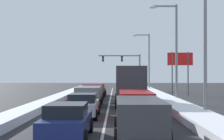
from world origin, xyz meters
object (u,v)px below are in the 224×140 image
box_truck_right_lane_third (130,84)px  sedan_silver_center_lane_second (83,105)px  suv_charcoal_right_lane_nearest (139,115)px  street_lamp_right_far (147,57)px  suv_gray_center_lane_third (89,94)px  roadside_sign_right (180,64)px  sedan_navy_center_lane_nearest (67,121)px  sedan_green_right_lane_fourth (127,92)px  suv_maroon_center_lane_fourth (94,90)px  street_lamp_right_mid (173,45)px  street_lamp_right_near (199,43)px  sedan_black_center_lane_fifth (98,90)px  suv_red_right_lane_second (136,102)px  traffic_light_gantry (127,64)px  sedan_tan_right_lane_fifth (125,89)px

box_truck_right_lane_third → sedan_silver_center_lane_second: box_truck_right_lane_third is taller
suv_charcoal_right_lane_nearest → street_lamp_right_far: bearing=84.2°
suv_gray_center_lane_third → roadside_sign_right: bearing=53.8°
sedan_navy_center_lane_nearest → sedan_silver_center_lane_second: size_ratio=1.00×
sedan_green_right_lane_fourth → sedan_navy_center_lane_nearest: same height
roadside_sign_right → suv_maroon_center_lane_fourth: bearing=-146.5°
suv_gray_center_lane_third → street_lamp_right_mid: bearing=23.4°
suv_charcoal_right_lane_nearest → sedan_silver_center_lane_second: suv_charcoal_right_lane_nearest is taller
roadside_sign_right → suv_charcoal_right_lane_nearest: bearing=-104.3°
street_lamp_right_near → roadside_sign_right: bearing=82.3°
suv_charcoal_right_lane_nearest → roadside_sign_right: roadside_sign_right is taller
suv_charcoal_right_lane_nearest → street_lamp_right_near: street_lamp_right_near is taller
sedan_green_right_lane_fourth → sedan_black_center_lane_fifth: bearing=125.0°
sedan_green_right_lane_fourth → street_lamp_right_mid: 7.93m
street_lamp_right_mid → suv_red_right_lane_second: bearing=-110.9°
sedan_green_right_lane_fourth → street_lamp_right_near: (3.99, -15.33, 3.93)m
street_lamp_right_far → roadside_sign_right: bearing=-72.0°
suv_charcoal_right_lane_nearest → sedan_black_center_lane_fifth: bearing=96.9°
sedan_green_right_lane_fourth → traffic_light_gantry: size_ratio=0.60×
sedan_tan_right_lane_fifth → suv_maroon_center_lane_fourth: size_ratio=0.92×
box_truck_right_lane_third → sedan_green_right_lane_fourth: bearing=89.7°
sedan_black_center_lane_fifth → suv_gray_center_lane_third: bearing=-90.1°
sedan_black_center_lane_fifth → street_lamp_right_far: 13.90m
suv_gray_center_lane_third → street_lamp_right_far: (7.13, 24.19, 4.27)m
suv_red_right_lane_second → traffic_light_gantry: 39.72m
sedan_silver_center_lane_second → traffic_light_gantry: traffic_light_gantry is taller
street_lamp_right_near → roadside_sign_right: street_lamp_right_near is taller
sedan_tan_right_lane_fifth → traffic_light_gantry: 18.41m
sedan_black_center_lane_fifth → street_lamp_right_near: bearing=-69.8°
sedan_tan_right_lane_fifth → suv_gray_center_lane_third: 14.41m
sedan_navy_center_lane_nearest → suv_gray_center_lane_third: bearing=90.7°
sedan_tan_right_lane_fifth → sedan_black_center_lane_fifth: size_ratio=1.00×
box_truck_right_lane_third → street_lamp_right_mid: bearing=35.3°
suv_charcoal_right_lane_nearest → box_truck_right_lane_third: bearing=89.3°
box_truck_right_lane_third → suv_maroon_center_lane_fourth: (-3.54, 6.90, -0.88)m
suv_charcoal_right_lane_nearest → street_lamp_right_near: bearing=57.6°
sedan_green_right_lane_fourth → suv_gray_center_lane_third: (-3.49, -8.19, 0.25)m
sedan_navy_center_lane_nearest → sedan_black_center_lane_fifth: size_ratio=1.00×
suv_maroon_center_lane_fourth → street_lamp_right_near: (7.57, -14.40, 3.68)m
sedan_navy_center_lane_nearest → suv_maroon_center_lane_fourth: (-0.25, 21.11, 0.25)m
suv_red_right_lane_second → sedan_navy_center_lane_nearest: bearing=-117.7°
traffic_light_gantry → street_lamp_right_near: (3.25, -39.15, 0.20)m
street_lamp_right_mid → suv_charcoal_right_lane_nearest: bearing=-104.3°
sedan_silver_center_lane_second → sedan_navy_center_lane_nearest: bearing=-90.1°
street_lamp_right_far → roadside_sign_right: size_ratio=1.62×
suv_red_right_lane_second → suv_gray_center_lane_third: size_ratio=1.00×
box_truck_right_lane_third → suv_gray_center_lane_third: size_ratio=1.47×
suv_red_right_lane_second → suv_maroon_center_lane_fourth: same height
sedan_tan_right_lane_fifth → suv_maroon_center_lane_fourth: bearing=-117.3°
suv_red_right_lane_second → suv_gray_center_lane_third: bearing=114.7°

